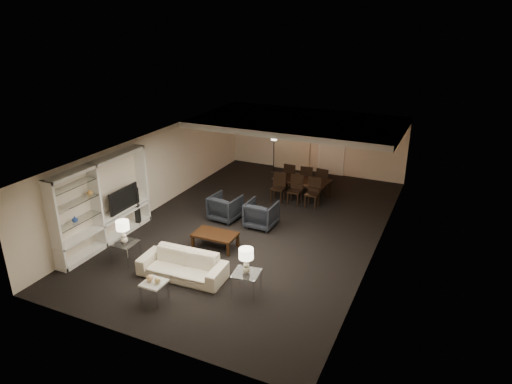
{
  "coord_description": "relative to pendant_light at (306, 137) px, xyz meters",
  "views": [
    {
      "loc": [
        5.08,
        -11.1,
        5.97
      ],
      "look_at": [
        0.0,
        0.0,
        1.1
      ],
      "focal_mm": 32.0,
      "sensor_mm": 36.0,
      "label": 1
    }
  ],
  "objects": [
    {
      "name": "dining_table",
      "position": [
        0.15,
        -0.79,
        -1.6
      ],
      "size": [
        1.96,
        1.27,
        0.65
      ],
      "primitive_type": "imported",
      "rotation": [
        0.0,
        0.0,
        -0.14
      ],
      "color": "black",
      "rests_on": "floor"
    },
    {
      "name": "chair_nl",
      "position": [
        -0.45,
        -1.44,
        -1.44
      ],
      "size": [
        0.47,
        0.47,
        0.96
      ],
      "primitive_type": null,
      "rotation": [
        0.0,
        0.0,
        0.06
      ],
      "color": "black",
      "rests_on": "floor"
    },
    {
      "name": "armchair_left",
      "position": [
        -1.36,
        -3.43,
        -1.53
      ],
      "size": [
        0.92,
        0.95,
        0.79
      ],
      "primitive_type": "imported",
      "rotation": [
        0.0,
        0.0,
        3.04
      ],
      "color": "black",
      "rests_on": "floor"
    },
    {
      "name": "curtains",
      "position": [
        -1.2,
        1.92,
        -0.72
      ],
      "size": [
        1.5,
        0.12,
        2.4
      ],
      "primitive_type": "cube",
      "color": "beige",
      "rests_on": "wall_back"
    },
    {
      "name": "floor_speaker",
      "position": [
        -3.5,
        -4.92,
        -1.31
      ],
      "size": [
        0.16,
        0.16,
        1.21
      ],
      "primitive_type": "cube",
      "rotation": [
        0.0,
        0.0,
        0.25
      ],
      "color": "black",
      "rests_on": "floor"
    },
    {
      "name": "side_table_right",
      "position": [
        0.94,
        -6.73,
        -1.65
      ],
      "size": [
        0.64,
        0.64,
        0.54
      ],
      "primitive_type": null,
      "rotation": [
        0.0,
        0.0,
        0.11
      ],
      "color": "white",
      "rests_on": "floor"
    },
    {
      "name": "wall_front",
      "position": [
        -0.3,
        -9.0,
        -0.67
      ],
      "size": [
        7.0,
        0.02,
        2.5
      ],
      "primitive_type": "cube",
      "color": "beige",
      "rests_on": "ground"
    },
    {
      "name": "ceiling",
      "position": [
        -0.3,
        -3.5,
        0.58
      ],
      "size": [
        7.0,
        11.0,
        0.02
      ],
      "primitive_type": "cube",
      "color": "silver",
      "rests_on": "ground"
    },
    {
      "name": "vase_amber",
      "position": [
        -3.61,
        -6.52,
        -0.28
      ],
      "size": [
        0.15,
        0.15,
        0.16
      ],
      "primitive_type": "imported",
      "color": "gold",
      "rests_on": "media_unit"
    },
    {
      "name": "coffee_table",
      "position": [
        -0.76,
        -5.13,
        -1.71
      ],
      "size": [
        1.17,
        0.7,
        0.42
      ],
      "primitive_type": null,
      "rotation": [
        0.0,
        0.0,
        0.02
      ],
      "color": "black",
      "rests_on": "floor"
    },
    {
      "name": "table_lamp_left",
      "position": [
        -2.46,
        -6.73,
        -1.08
      ],
      "size": [
        0.35,
        0.35,
        0.6
      ],
      "primitive_type": null,
      "rotation": [
        0.0,
        0.0,
        0.05
      ],
      "color": "beige",
      "rests_on": "side_table_left"
    },
    {
      "name": "painting",
      "position": [
        1.8,
        1.96,
        -0.37
      ],
      "size": [
        0.95,
        0.04,
        0.65
      ],
      "primitive_type": "cube",
      "color": "#142D38",
      "rests_on": "wall_back"
    },
    {
      "name": "ceiling_soffit",
      "position": [
        -0.3,
        0.0,
        0.48
      ],
      "size": [
        7.0,
        4.0,
        0.2
      ],
      "primitive_type": "cube",
      "color": "silver",
      "rests_on": "ceiling"
    },
    {
      "name": "armchair_right",
      "position": [
        -0.16,
        -3.43,
        -1.53
      ],
      "size": [
        0.85,
        0.88,
        0.79
      ],
      "primitive_type": "imported",
      "rotation": [
        0.0,
        0.0,
        3.13
      ],
      "color": "black",
      "rests_on": "floor"
    },
    {
      "name": "wall_back",
      "position": [
        -0.3,
        2.0,
        -0.67
      ],
      "size": [
        7.0,
        0.02,
        2.5
      ],
      "primitive_type": "cube",
      "color": "beige",
      "rests_on": "ground"
    },
    {
      "name": "side_table_left",
      "position": [
        -2.46,
        -6.73,
        -1.65
      ],
      "size": [
        0.6,
        0.6,
        0.54
      ],
      "primitive_type": null,
      "rotation": [
        0.0,
        0.0,
        0.03
      ],
      "color": "silver",
      "rests_on": "floor"
    },
    {
      "name": "floor_lamp",
      "position": [
        -1.69,
        1.21,
        -1.16
      ],
      "size": [
        0.25,
        0.25,
        1.52
      ],
      "primitive_type": null,
      "rotation": [
        0.0,
        0.0,
        0.16
      ],
      "color": "black",
      "rests_on": "floor"
    },
    {
      "name": "gold_gourd_b",
      "position": [
        -0.66,
        -7.83,
        -1.37
      ],
      "size": [
        0.14,
        0.14,
        0.14
      ],
      "primitive_type": "sphere",
      "color": "#D3B770",
      "rests_on": "marble_table"
    },
    {
      "name": "vase_blue",
      "position": [
        -3.61,
        -7.12,
        -0.78
      ],
      "size": [
        0.15,
        0.15,
        0.16
      ],
      "primitive_type": "imported",
      "color": "#224093",
      "rests_on": "media_unit"
    },
    {
      "name": "wall_right",
      "position": [
        3.2,
        -3.5,
        -0.67
      ],
      "size": [
        0.02,
        11.0,
        2.5
      ],
      "primitive_type": "cube",
      "color": "beige",
      "rests_on": "ground"
    },
    {
      "name": "chair_fm",
      "position": [
        0.15,
        -0.14,
        -1.44
      ],
      "size": [
        0.49,
        0.49,
        0.96
      ],
      "primitive_type": null,
      "rotation": [
        0.0,
        0.0,
        3.24
      ],
      "color": "black",
      "rests_on": "floor"
    },
    {
      "name": "chair_fl",
      "position": [
        -0.45,
        -0.14,
        -1.44
      ],
      "size": [
        0.46,
        0.46,
        0.96
      ],
      "primitive_type": null,
      "rotation": [
        0.0,
        0.0,
        3.11
      ],
      "color": "black",
      "rests_on": "floor"
    },
    {
      "name": "chair_nm",
      "position": [
        0.15,
        -1.44,
        -1.44
      ],
      "size": [
        0.45,
        0.45,
        0.96
      ],
      "primitive_type": null,
      "rotation": [
        0.0,
        0.0,
        -0.01
      ],
      "color": "black",
      "rests_on": "floor"
    },
    {
      "name": "gold_gourd_a",
      "position": [
        -0.86,
        -7.83,
        -1.36
      ],
      "size": [
        0.15,
        0.15,
        0.15
      ],
      "primitive_type": "sphere",
      "color": "#EBB87C",
      "rests_on": "marble_table"
    },
    {
      "name": "table_lamp_right",
      "position": [
        0.94,
        -6.73,
        -1.08
      ],
      "size": [
        0.35,
        0.35,
        0.6
      ],
      "primitive_type": null,
      "rotation": [
        0.0,
        0.0,
        0.07
      ],
      "color": "#EDE7C8",
      "rests_on": "side_table_right"
    },
    {
      "name": "wall_left",
      "position": [
        -3.8,
        -3.5,
        -0.67
      ],
      "size": [
        0.02,
        11.0,
        2.5
      ],
      "primitive_type": "cube",
      "color": "beige",
      "rests_on": "ground"
    },
    {
      "name": "chair_fr",
      "position": [
        0.75,
        -0.14,
        -1.44
      ],
      "size": [
        0.48,
        0.48,
        0.96
      ],
      "primitive_type": null,
      "rotation": [
        0.0,
        0.0,
        3.05
      ],
      "color": "black",
      "rests_on": "floor"
    },
    {
      "name": "marble_table",
      "position": [
        -0.76,
        -7.83,
        -1.68
      ],
      "size": [
        0.49,
        0.49,
        0.48
      ],
      "primitive_type": null,
      "rotation": [
        0.0,
        0.0,
        0.01
      ],
      "color": "white",
      "rests_on": "floor"
    },
    {
      "name": "door",
      "position": [
        0.4,
        1.97,
        -0.87
      ],
      "size": [
        0.9,
        0.05,
        2.1
      ],
      "primitive_type": "cube",
      "color": "silver",
      "rests_on": "wall_back"
    },
    {
      "name": "media_unit",
      "position": [
        -3.61,
        -6.1,
        -0.74
      ],
      "size": [
        0.38,
        3.4,
        2.35
      ],
      "primitive_type": null,
      "color": "white",
      "rests_on": "wall_left"
    },
    {
      "name": "television",
      "position": [
        -3.58,
        -5.46,
        -0.84
      ],
      "size": [
        1.13,
        0.15,
        0.65
      ],
      "primitive_type": "imported",
      "rotation": [
        0.0,
        0.0,
        1.57
      ],
      "color": "black",
      "rests_on": "media_unit"
    },
    {
      "name": "sofa",
      "position": [
        -0.76,
        -6.73,
        -1.61
      ],
      "size": [
        2.15,
        0.93,
        0.62
      ],
      "primitive_type": "imported",
      "rotation": [
        0.0,
        0.0,
        0.05
      ],
      "color": "beige",
      "rests_on": "floor"
    },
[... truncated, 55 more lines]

